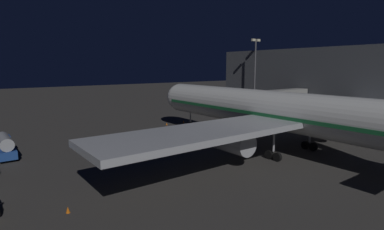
{
  "coord_description": "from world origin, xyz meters",
  "views": [
    {
      "loc": [
        36.48,
        39.22,
        12.31
      ],
      "look_at": [
        3.0,
        -5.13,
        3.5
      ],
      "focal_mm": 28.71,
      "sensor_mm": 36.0,
      "label": 1
    }
  ],
  "objects_px": {
    "airliner_at_gate": "(284,113)",
    "fuel_tanker": "(5,146)",
    "jet_bridge": "(262,97)",
    "traffic_cone_nose_port": "(184,122)",
    "traffic_cone_nose_starboard": "(167,124)",
    "traffic_cone_wingtip_svc_side": "(68,210)",
    "apron_floodlight_mast": "(255,71)"
  },
  "relations": [
    {
      "from": "traffic_cone_nose_port",
      "to": "traffic_cone_wingtip_svc_side",
      "type": "distance_m",
      "value": 43.11
    },
    {
      "from": "apron_floodlight_mast",
      "to": "traffic_cone_nose_starboard",
      "type": "distance_m",
      "value": 29.75
    },
    {
      "from": "jet_bridge",
      "to": "traffic_cone_wingtip_svc_side",
      "type": "relative_size",
      "value": 45.87
    },
    {
      "from": "fuel_tanker",
      "to": "apron_floodlight_mast",
      "type": "bearing_deg",
      "value": -173.22
    },
    {
      "from": "traffic_cone_nose_port",
      "to": "apron_floodlight_mast",
      "type": "bearing_deg",
      "value": -179.0
    },
    {
      "from": "airliner_at_gate",
      "to": "traffic_cone_nose_port",
      "type": "height_order",
      "value": "airliner_at_gate"
    },
    {
      "from": "traffic_cone_nose_port",
      "to": "traffic_cone_nose_starboard",
      "type": "xyz_separation_m",
      "value": [
        4.4,
        0.0,
        0.0
      ]
    },
    {
      "from": "airliner_at_gate",
      "to": "traffic_cone_nose_port",
      "type": "distance_m",
      "value": 28.37
    },
    {
      "from": "jet_bridge",
      "to": "traffic_cone_wingtip_svc_side",
      "type": "xyz_separation_m",
      "value": [
        43.52,
        15.88,
        -5.68
      ]
    },
    {
      "from": "traffic_cone_nose_starboard",
      "to": "traffic_cone_wingtip_svc_side",
      "type": "bearing_deg",
      "value": 45.52
    },
    {
      "from": "jet_bridge",
      "to": "traffic_cone_nose_starboard",
      "type": "bearing_deg",
      "value": -39.02
    },
    {
      "from": "airliner_at_gate",
      "to": "traffic_cone_nose_port",
      "type": "bearing_deg",
      "value": -94.54
    },
    {
      "from": "airliner_at_gate",
      "to": "fuel_tanker",
      "type": "distance_m",
      "value": 38.97
    },
    {
      "from": "jet_bridge",
      "to": "fuel_tanker",
      "type": "height_order",
      "value": "jet_bridge"
    },
    {
      "from": "traffic_cone_nose_port",
      "to": "traffic_cone_wingtip_svc_side",
      "type": "xyz_separation_m",
      "value": [
        32.37,
        28.48,
        0.0
      ]
    },
    {
      "from": "apron_floodlight_mast",
      "to": "traffic_cone_nose_starboard",
      "type": "bearing_deg",
      "value": 0.84
    },
    {
      "from": "airliner_at_gate",
      "to": "traffic_cone_wingtip_svc_side",
      "type": "relative_size",
      "value": 104.25
    },
    {
      "from": "traffic_cone_nose_port",
      "to": "traffic_cone_nose_starboard",
      "type": "relative_size",
      "value": 1.0
    },
    {
      "from": "traffic_cone_nose_starboard",
      "to": "traffic_cone_nose_port",
      "type": "bearing_deg",
      "value": 180.0
    },
    {
      "from": "apron_floodlight_mast",
      "to": "traffic_cone_nose_port",
      "type": "distance_m",
      "value": 25.7
    },
    {
      "from": "jet_bridge",
      "to": "traffic_cone_nose_port",
      "type": "height_order",
      "value": "jet_bridge"
    },
    {
      "from": "traffic_cone_nose_port",
      "to": "airliner_at_gate",
      "type": "bearing_deg",
      "value": 85.46
    },
    {
      "from": "jet_bridge",
      "to": "airliner_at_gate",
      "type": "bearing_deg",
      "value": 48.58
    },
    {
      "from": "airliner_at_gate",
      "to": "fuel_tanker",
      "type": "height_order",
      "value": "airliner_at_gate"
    },
    {
      "from": "apron_floodlight_mast",
      "to": "fuel_tanker",
      "type": "distance_m",
      "value": 59.07
    },
    {
      "from": "airliner_at_gate",
      "to": "traffic_cone_nose_starboard",
      "type": "distance_m",
      "value": 28.37
    },
    {
      "from": "fuel_tanker",
      "to": "airliner_at_gate",
      "type": "bearing_deg",
      "value": 146.73
    },
    {
      "from": "traffic_cone_nose_port",
      "to": "jet_bridge",
      "type": "bearing_deg",
      "value": 131.5
    },
    {
      "from": "traffic_cone_nose_starboard",
      "to": "airliner_at_gate",
      "type": "bearing_deg",
      "value": 94.54
    },
    {
      "from": "apron_floodlight_mast",
      "to": "traffic_cone_nose_port",
      "type": "height_order",
      "value": "apron_floodlight_mast"
    },
    {
      "from": "jet_bridge",
      "to": "fuel_tanker",
      "type": "bearing_deg",
      "value": -7.62
    },
    {
      "from": "fuel_tanker",
      "to": "traffic_cone_wingtip_svc_side",
      "type": "height_order",
      "value": "fuel_tanker"
    }
  ]
}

